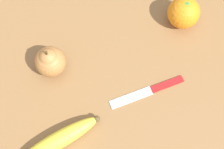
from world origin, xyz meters
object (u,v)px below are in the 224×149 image
Objects in this scene: paring_knife at (150,91)px; orange at (184,13)px; pear at (50,61)px; banana at (58,140)px.

orange is at bearing -45.72° from paring_knife.
pear reaches higher than paring_knife.
banana reaches higher than paring_knife.
pear reaches higher than orange.
pear is (0.18, 0.01, 0.02)m from banana.
orange is 0.43× the size of paring_knife.
pear is at bearing 54.55° from paring_knife.
banana is at bearing 130.25° from orange.
banana is 1.06× the size of paring_knife.
paring_knife is (-0.09, -0.23, -0.04)m from pear.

